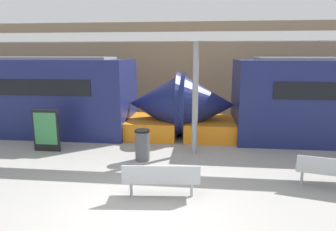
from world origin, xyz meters
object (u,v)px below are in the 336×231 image
bench_far (334,171)px  trash_bin (142,145)px  support_column_near (195,99)px  bench_near (161,178)px  poster_board (46,130)px

bench_far → trash_bin: size_ratio=1.82×
support_column_near → bench_near: bearing=-101.6°
bench_far → support_column_near: support_column_near is taller
bench_near → poster_board: bearing=140.9°
trash_bin → poster_board: size_ratio=0.68×
poster_board → bench_near: bearing=-34.2°
support_column_near → poster_board: bearing=-175.9°
trash_bin → poster_board: poster_board is taller
trash_bin → support_column_near: support_column_near is taller
bench_near → bench_far: 4.30m
bench_near → support_column_near: 3.68m
poster_board → bench_far: bearing=-13.6°
bench_near → bench_far: size_ratio=1.01×
trash_bin → support_column_near: (1.62, 0.91, 1.35)m
bench_near → support_column_near: (0.69, 3.35, 1.36)m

